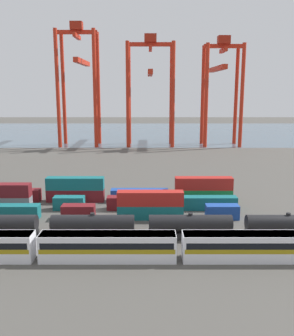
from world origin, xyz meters
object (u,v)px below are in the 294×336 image
shipping_container_2 (78,212)px  shipping_container_5 (222,212)px  freight_tank_row (93,226)px  shipping_container_3 (150,212)px  passenger_train (108,245)px  shipping_container_14 (11,195)px  shipping_container_1 (6,212)px  shipping_container_15 (75,195)px  gantry_crane_west (79,74)px  gantry_crane_east (221,80)px  gantry_crane_central (150,80)px  shipping_container_7 (0,203)px

shipping_container_2 → shipping_container_5: (26.47, 0.00, 0.00)m
freight_tank_row → shipping_container_3: freight_tank_row is taller
freight_tank_row → shipping_container_2: freight_tank_row is taller
passenger_train → shipping_container_14: passenger_train is taller
shipping_container_2 → shipping_container_3: bearing=0.0°
passenger_train → shipping_container_1: passenger_train is taller
shipping_container_14 → shipping_container_3: bearing=-21.0°
shipping_container_1 → shipping_container_15: same height
freight_tank_row → shipping_container_14: (-20.09, 20.68, -0.65)m
passenger_train → shipping_container_15: (-9.73, 28.83, -0.84)m
shipping_container_3 → gantry_crane_west: size_ratio=0.24×
gantry_crane_west → gantry_crane_east: gantry_crane_west is taller
gantry_crane_west → passenger_train: bearing=-78.8°
shipping_container_1 → gantry_crane_east: size_ratio=0.27×
shipping_container_15 → gantry_crane_central: size_ratio=0.27×
shipping_container_15 → gantry_crane_central: gantry_crane_central is taller
passenger_train → gantry_crane_east: gantry_crane_east is taller
gantry_crane_central → shipping_container_15: bearing=-101.0°
shipping_container_2 → shipping_container_3: same height
freight_tank_row → shipping_container_7: bearing=143.5°
shipping_container_3 → gantry_crane_east: (30.14, 96.53, 25.50)m
passenger_train → freight_tank_row: bearing=111.6°
shipping_container_1 → shipping_container_5: size_ratio=2.00×
passenger_train → freight_tank_row: 8.76m
shipping_container_2 → gantry_crane_west: gantry_crane_west is taller
shipping_container_1 → gantry_crane_west: 100.19m
freight_tank_row → gantry_crane_west: size_ratio=1.53×
freight_tank_row → shipping_container_15: bearing=107.5°
shipping_container_1 → shipping_container_14: bearing=104.4°
shipping_container_15 → shipping_container_7: bearing=-158.0°
shipping_container_7 → shipping_container_14: bearing=87.0°
gantry_crane_east → shipping_container_3: bearing=-107.3°
passenger_train → shipping_container_14: bearing=129.0°
freight_tank_row → shipping_container_14: bearing=134.2°
shipping_container_1 → gantry_crane_central: bearing=74.2°
passenger_train → shipping_container_15: 30.43m
shipping_container_2 → shipping_container_7: bearing=161.1°
shipping_container_3 → shipping_container_15: same height
shipping_container_2 → shipping_container_15: (-2.53, 11.24, 0.00)m
shipping_container_2 → shipping_container_5: 26.47m
shipping_container_14 → shipping_container_2: bearing=-34.9°
shipping_container_2 → shipping_container_14: (-16.11, 11.24, 0.00)m
shipping_container_3 → shipping_container_5: bearing=0.0°
shipping_container_3 → shipping_container_2: bearing=180.0°
gantry_crane_central → gantry_crane_east: bearing=-0.0°
shipping_container_7 → gantry_crane_east: 111.76m
shipping_container_3 → gantry_crane_central: size_ratio=0.27×
shipping_container_7 → shipping_container_15: same height
passenger_train → shipping_container_2: passenger_train is taller
passenger_train → shipping_container_7: (-23.60, 23.21, -0.84)m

